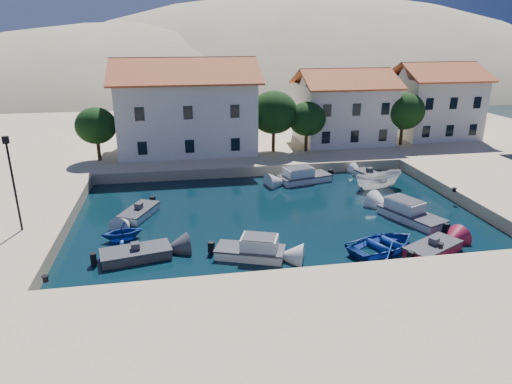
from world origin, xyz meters
TOP-DOWN VIEW (x-y plane):
  - ground at (0.00, 0.00)m, footprint 400.00×400.00m
  - quay_south at (0.00, -6.00)m, footprint 52.00×12.00m
  - quay_west at (-19.00, 10.00)m, footprint 8.00×20.00m
  - quay_north at (2.00, 38.00)m, footprint 80.00×36.00m
  - hills at (20.64, 123.62)m, footprint 254.00×176.00m
  - building_left at (-6.00, 28.00)m, footprint 14.70×9.45m
  - building_mid at (12.00, 29.00)m, footprint 10.50×8.40m
  - building_right at (24.00, 30.00)m, footprint 9.45×8.40m
  - trees at (4.51, 25.46)m, footprint 37.30×5.30m
  - lamppost at (-17.50, 8.00)m, footprint 0.35×0.25m
  - bollards at (2.80, 3.87)m, footprint 29.36×9.56m
  - motorboat_grey_sw at (-10.07, 4.61)m, footprint 4.51×2.67m
  - cabin_cruiser_south at (-3.10, 3.58)m, footprint 4.61×3.17m
  - rowboat_south at (5.49, 3.09)m, footprint 6.11×5.31m
  - motorboat_red_se at (8.36, 2.10)m, footprint 4.36×3.40m
  - cabin_cruiser_east at (9.61, 7.29)m, footprint 3.82×5.43m
  - boat_east at (10.25, 14.56)m, footprint 4.69×2.30m
  - motorboat_white_ne at (10.69, 17.55)m, footprint 2.39×3.45m
  - rowboat_west at (-11.16, 7.58)m, footprint 3.13×2.86m
  - motorboat_white_west at (-10.32, 11.58)m, footprint 3.11×4.14m
  - cabin_cruiser_north at (4.34, 17.67)m, footprint 5.21×3.16m

SIDE VIEW (x-z plane):
  - hills at x=20.64m, z-range -72.90..26.10m
  - ground at x=0.00m, z-range 0.00..0.00m
  - rowboat_south at x=5.49m, z-range -0.53..0.53m
  - boat_east at x=10.25m, z-range -0.87..0.87m
  - rowboat_west at x=-11.16m, z-range -0.70..0.70m
  - motorboat_grey_sw at x=-10.07m, z-range -0.33..0.92m
  - motorboat_red_se at x=8.36m, z-range -0.33..0.92m
  - motorboat_white_west at x=-10.32m, z-range -0.33..0.92m
  - motorboat_white_ne at x=10.69m, z-range -0.33..0.92m
  - cabin_cruiser_north at x=4.34m, z-range -0.32..1.28m
  - cabin_cruiser_south at x=-3.10m, z-range -0.32..1.28m
  - cabin_cruiser_east at x=9.61m, z-range -0.32..1.28m
  - quay_south at x=0.00m, z-range 0.00..1.00m
  - quay_west at x=-19.00m, z-range 0.00..1.00m
  - quay_north at x=2.00m, z-range 0.00..1.00m
  - bollards at x=2.80m, z-range 1.00..1.30m
  - lamppost at x=-17.50m, z-range 1.64..7.87m
  - trees at x=4.51m, z-range 1.61..8.06m
  - building_mid at x=12.00m, z-range 1.07..9.37m
  - building_right at x=24.00m, z-range 1.07..9.87m
  - building_left at x=-6.00m, z-range 1.09..10.79m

